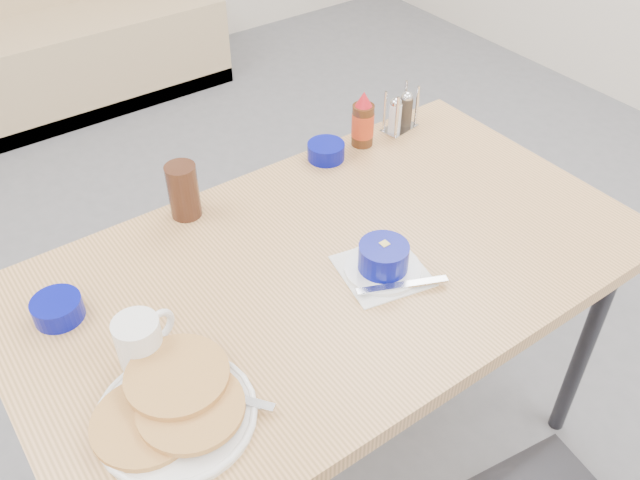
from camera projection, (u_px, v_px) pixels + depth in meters
booth_bench at (24, 43)px, 3.32m from camera, size 1.90×0.56×1.22m
dining_table at (332, 282)px, 1.53m from camera, size 1.40×0.80×0.76m
pancake_plate at (174, 408)px, 1.17m from camera, size 0.29×0.28×0.05m
coffee_mug at (141, 339)px, 1.25m from camera, size 0.13×0.09×0.10m
grits_setting at (383, 261)px, 1.44m from camera, size 0.21×0.22×0.07m
creamer_bowl at (58, 309)px, 1.35m from camera, size 0.10×0.10×0.05m
butter_bowl at (326, 151)px, 1.79m from camera, size 0.10×0.10×0.04m
amber_tumbler at (183, 191)px, 1.57m from camera, size 0.09×0.09×0.14m
condiment_caddy at (400, 115)px, 1.89m from camera, size 0.11×0.08×0.13m
syrup_bottle at (363, 122)px, 1.81m from camera, size 0.06×0.06×0.16m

